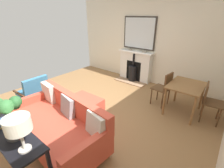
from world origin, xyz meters
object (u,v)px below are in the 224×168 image
Objects in this scene: mantel_bowl_near at (130,49)px; armchair_accent at (34,90)px; dining_chair_by_back_wall at (209,99)px; book_stack at (1,123)px; potted_plant at (7,115)px; sofa at (59,124)px; dining_table at (186,89)px; ottoman at (85,105)px; table_lamp_far_end at (18,125)px; dining_chair_near_fireplace at (164,87)px; console_table at (7,133)px; fireplace at (135,67)px; mantel_bowl_far at (144,52)px.

mantel_bowl_near is 3.30m from armchair_accent.
dining_chair_by_back_wall is (-2.07, 3.52, 0.07)m from armchair_accent.
potted_plant is at bearing 91.52° from book_stack.
sofa is 2.55× the size of armchair_accent.
dining_chair_by_back_wall is at bearing 88.81° from dining_table.
ottoman is (2.61, 0.48, -0.81)m from mantel_bowl_near.
table_lamp_far_end is at bearing -15.64° from dining_table.
armchair_accent is 3.27m from dining_chair_near_fireplace.
dining_chair_by_back_wall reaches higher than armchair_accent.
ottoman is at bearing -152.38° from table_lamp_far_end.
mantel_bowl_near is 0.48× the size of book_stack.
book_stack is (0.01, -0.10, 0.13)m from console_table.
fireplace is 0.64m from mantel_bowl_near.
potted_plant reaches higher than dining_chair_by_back_wall.
dining_table is at bearing 91.12° from dining_chair_near_fireplace.
console_table is (0.78, -0.00, 0.32)m from sofa.
table_lamp_far_end is 0.77m from book_stack.
dining_chair_by_back_wall is (-3.17, 2.09, -0.28)m from book_stack.
dining_table is (-2.08, 3.02, 0.16)m from armchair_accent.
fireplace is 4.23m from book_stack.
armchair_accent is at bearing -67.17° from ottoman.
sofa is 3.62× the size of potted_plant.
sofa is 1.56m from armchair_accent.
fireplace is at bearing -173.53° from console_table.
fireplace is at bearing 161.34° from armchair_accent.
fireplace is 2.78× the size of table_lamp_far_end.
table_lamp_far_end is 0.31m from potted_plant.
ottoman is at bearing -163.77° from sofa.
book_stack is at bearing 5.16° from fireplace.
potted_plant is at bearing 13.57° from mantel_bowl_near.
sofa is 2.84m from dining_table.
console_table is at bearing -90.00° from table_lamp_far_end.
mantel_bowl_far reaches higher than sofa.
potted_plant is 2.24× the size of book_stack.
fireplace is at bearing -172.03° from sofa.
ottoman is at bearing -161.52° from potted_plant.
fireplace is at bearing -117.40° from dining_table.
dining_chair_near_fireplace is at bearing 162.41° from console_table.
table_lamp_far_end reaches higher than dining_chair_by_back_wall.
mantel_bowl_near is 3.61m from sofa.
mantel_bowl_far is 0.29× the size of potted_plant.
dining_table is at bearing 62.60° from fireplace.
mantel_bowl_near is 0.08× the size of console_table.
dining_chair_by_back_wall is at bearing 67.31° from fireplace.
potted_plant is (1.63, 0.54, 0.85)m from ottoman.
mantel_bowl_far is at bearing 90.00° from mantel_bowl_near.
dining_chair_near_fireplace is at bearing 172.87° from table_lamp_far_end.
book_stack reaches higher than dining_table.
potted_plant reaches higher than armchair_accent.
book_stack is 3.37m from dining_chair_near_fireplace.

